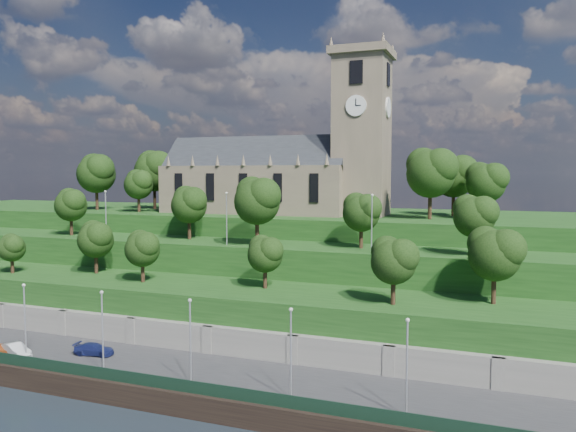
% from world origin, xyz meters
% --- Properties ---
extents(ground, '(320.00, 320.00, 0.00)m').
position_xyz_m(ground, '(0.00, 0.00, 0.00)').
color(ground, black).
rests_on(ground, ground).
extents(promenade, '(160.00, 12.00, 2.00)m').
position_xyz_m(promenade, '(0.00, 6.00, 1.00)').
color(promenade, '#2D2D30').
rests_on(promenade, ground).
extents(quay_wall, '(160.00, 0.50, 2.20)m').
position_xyz_m(quay_wall, '(0.00, -0.05, 1.10)').
color(quay_wall, black).
rests_on(quay_wall, ground).
extents(fence, '(160.00, 0.10, 1.20)m').
position_xyz_m(fence, '(0.00, 0.60, 2.60)').
color(fence, '#142F20').
rests_on(fence, promenade).
extents(retaining_wall, '(160.00, 2.10, 5.00)m').
position_xyz_m(retaining_wall, '(0.00, 11.97, 2.50)').
color(retaining_wall, slate).
rests_on(retaining_wall, ground).
extents(embankment_lower, '(160.00, 12.00, 8.00)m').
position_xyz_m(embankment_lower, '(0.00, 18.00, 4.00)').
color(embankment_lower, '#183F15').
rests_on(embankment_lower, ground).
extents(embankment_upper, '(160.00, 10.00, 12.00)m').
position_xyz_m(embankment_upper, '(0.00, 29.00, 6.00)').
color(embankment_upper, '#183F15').
rests_on(embankment_upper, ground).
extents(hilltop, '(160.00, 32.00, 15.00)m').
position_xyz_m(hilltop, '(0.00, 50.00, 7.50)').
color(hilltop, '#183F15').
rests_on(hilltop, ground).
extents(church, '(38.60, 12.35, 27.60)m').
position_xyz_m(church, '(0.79, 45.98, 22.52)').
color(church, brown).
rests_on(church, hilltop).
extents(trees_lower, '(67.39, 9.15, 8.19)m').
position_xyz_m(trees_lower, '(8.43, 18.38, 12.86)').
color(trees_lower, black).
rests_on(trees_lower, embankment_lower).
extents(trees_upper, '(65.69, 8.80, 9.36)m').
position_xyz_m(trees_upper, '(2.84, 28.07, 17.52)').
color(trees_upper, black).
rests_on(trees_upper, embankment_upper).
extents(trees_hilltop, '(74.48, 15.78, 11.14)m').
position_xyz_m(trees_hilltop, '(-1.63, 44.87, 21.87)').
color(trees_hilltop, black).
rests_on(trees_hilltop, hilltop).
extents(lamp_posts_promenade, '(60.36, 0.36, 8.20)m').
position_xyz_m(lamp_posts_promenade, '(-2.00, 2.50, 6.71)').
color(lamp_posts_promenade, '#B2B2B7').
rests_on(lamp_posts_promenade, promenade).
extents(lamp_posts_upper, '(40.36, 0.36, 7.25)m').
position_xyz_m(lamp_posts_upper, '(-0.00, 26.00, 16.22)').
color(lamp_posts_upper, '#B2B2B7').
rests_on(lamp_posts_upper, embankment_upper).
extents(car_middle, '(4.60, 2.66, 1.43)m').
position_xyz_m(car_middle, '(-13.95, 2.89, 2.72)').
color(car_middle, '#A6A8AB').
rests_on(car_middle, promenade).
extents(car_right, '(4.59, 2.48, 1.26)m').
position_xyz_m(car_right, '(-6.29, 6.30, 2.63)').
color(car_right, navy).
rests_on(car_right, promenade).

